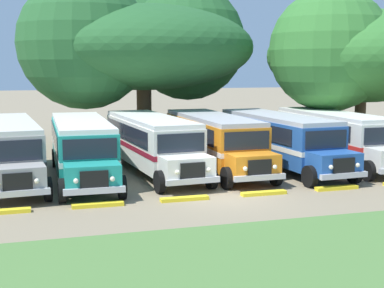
{
  "coord_description": "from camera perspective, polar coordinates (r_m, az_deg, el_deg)",
  "views": [
    {
      "loc": [
        -7.68,
        -20.98,
        5.4
      ],
      "look_at": [
        0.0,
        4.79,
        1.6
      ],
      "focal_mm": 51.51,
      "sensor_mm": 36.0,
      "label": 1
    }
  ],
  "objects": [
    {
      "name": "parked_bus_slot_0",
      "position": [
        27.49,
        -18.45,
        -0.36
      ],
      "size": [
        3.43,
        10.95,
        2.82
      ],
      "rotation": [
        0.0,
        0.0,
        -1.49
      ],
      "color": "#9E9993",
      "rests_on": "ground_plane"
    },
    {
      "name": "broad_shade_tree",
      "position": [
        37.62,
        -5.47,
        10.22
      ],
      "size": [
        15.64,
        14.85,
        11.11
      ],
      "color": "brown",
      "rests_on": "ground_plane"
    },
    {
      "name": "parked_bus_slot_2",
      "position": [
        28.39,
        -4.13,
        0.29
      ],
      "size": [
        3.43,
        10.95,
        2.82
      ],
      "rotation": [
        0.0,
        0.0,
        -1.49
      ],
      "color": "silver",
      "rests_on": "ground_plane"
    },
    {
      "name": "parked_bus_slot_5",
      "position": [
        31.93,
        14.66,
        0.91
      ],
      "size": [
        2.73,
        10.85,
        2.82
      ],
      "rotation": [
        0.0,
        0.0,
        -1.57
      ],
      "color": "silver",
      "rests_on": "ground_plane"
    },
    {
      "name": "curb_wheelstop_0",
      "position": [
        21.66,
        -18.99,
        -6.64
      ],
      "size": [
        2.0,
        0.36,
        0.15
      ],
      "primitive_type": "cube",
      "color": "yellow",
      "rests_on": "ground_plane"
    },
    {
      "name": "curb_wheelstop_3",
      "position": [
        23.6,
        7.44,
        -5.07
      ],
      "size": [
        2.0,
        0.36,
        0.15
      ],
      "primitive_type": "cube",
      "color": "yellow",
      "rests_on": "ground_plane"
    },
    {
      "name": "parked_bus_slot_4",
      "position": [
        29.86,
        9.03,
        0.6
      ],
      "size": [
        3.31,
        10.93,
        2.82
      ],
      "rotation": [
        0.0,
        0.0,
        -1.5
      ],
      "color": "#23519E",
      "rests_on": "ground_plane"
    },
    {
      "name": "curb_wheelstop_4",
      "position": [
        25.2,
        14.74,
        -4.43
      ],
      "size": [
        2.0,
        0.36,
        0.15
      ],
      "primitive_type": "cube",
      "color": "yellow",
      "rests_on": "ground_plane"
    },
    {
      "name": "secondary_tree",
      "position": [
        38.01,
        16.38,
        8.71
      ],
      "size": [
        12.97,
        13.12,
        10.15
      ],
      "color": "brown",
      "rests_on": "ground_plane"
    },
    {
      "name": "foreground_grass_strip",
      "position": [
        15.64,
        14.34,
        -12.4
      ],
      "size": [
        80.0,
        9.58,
        0.01
      ],
      "primitive_type": "cube",
      "color": "#4C7538",
      "rests_on": "ground_plane"
    },
    {
      "name": "parked_bus_slot_3",
      "position": [
        29.18,
        2.3,
        0.52
      ],
      "size": [
        2.89,
        10.87,
        2.82
      ],
      "rotation": [
        0.0,
        0.0,
        -1.55
      ],
      "color": "orange",
      "rests_on": "ground_plane"
    },
    {
      "name": "curb_wheelstop_1",
      "position": [
        21.77,
        -9.72,
        -6.23
      ],
      "size": [
        2.0,
        0.36,
        0.15
      ],
      "primitive_type": "cube",
      "color": "yellow",
      "rests_on": "ground_plane"
    },
    {
      "name": "ground_plane",
      "position": [
        22.99,
        3.42,
        -5.56
      ],
      "size": [
        220.0,
        220.0,
        0.0
      ],
      "primitive_type": "plane",
      "color": "#84755B"
    },
    {
      "name": "curb_wheelstop_2",
      "position": [
        22.43,
        -0.78,
        -5.69
      ],
      "size": [
        2.0,
        0.36,
        0.15
      ],
      "primitive_type": "cube",
      "color": "yellow",
      "rests_on": "ground_plane"
    },
    {
      "name": "parked_bus_slot_1",
      "position": [
        27.22,
        -11.33,
        -0.18
      ],
      "size": [
        2.81,
        10.86,
        2.82
      ],
      "rotation": [
        0.0,
        0.0,
        -1.58
      ],
      "color": "teal",
      "rests_on": "ground_plane"
    }
  ]
}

